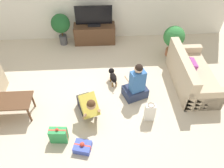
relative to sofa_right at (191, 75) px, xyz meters
The scene contains 13 objects.
ground_plane 2.46m from the sofa_right, behind, with size 16.00×16.00×0.00m, color beige.
sofa_right is the anchor object (origin of this frame).
coffee_table 4.15m from the sofa_right, behind, with size 0.94×0.52×0.45m.
tv_console 3.08m from the sofa_right, 138.72° to the left, with size 1.22×0.47×0.56m.
tv 3.12m from the sofa_right, 138.72° to the left, with size 1.06×0.20×0.60m.
potted_plant_back_left 3.84m from the sofa_right, 148.83° to the left, with size 0.54×0.54×0.96m.
potted_plant_corner_right 1.26m from the sofa_right, 96.84° to the left, with size 0.58×0.58×0.90m.
person_kneeling 2.60m from the sofa_right, 161.19° to the right, with size 0.54×0.82×0.77m.
person_sitting 1.42m from the sofa_right, 166.61° to the right, with size 0.63×0.59×0.97m.
dog 1.89m from the sofa_right, behind, with size 0.21×0.52×0.32m.
gift_box_a 3.34m from the sofa_right, 154.87° to the right, with size 0.35×0.19×0.39m.
gift_box_b 3.05m from the sofa_right, 147.35° to the right, with size 0.37×0.33×0.21m.
gift_bag_a 1.56m from the sofa_right, 139.28° to the right, with size 0.22×0.14×0.46m.
Camera 1 is at (0.29, -3.50, 3.81)m, focal length 35.00 mm.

